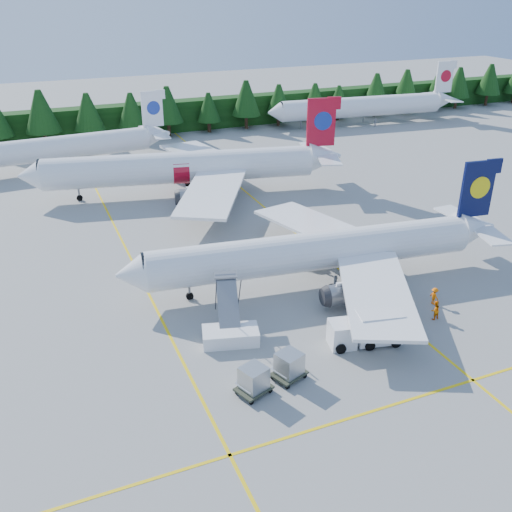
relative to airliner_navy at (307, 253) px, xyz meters
name	(u,v)px	position (x,y,z in m)	size (l,w,h in m)	color
ground	(364,355)	(-1.26, -12.98, -3.41)	(320.00, 320.00, 0.00)	gray
taxi_stripe_a	(142,280)	(-15.26, 7.02, -3.41)	(0.25, 120.00, 0.01)	yellow
taxi_stripe_b	(314,249)	(4.74, 7.02, -3.41)	(0.25, 120.00, 0.01)	yellow
taxi_stripe_cross	(408,400)	(-1.26, -18.98, -3.41)	(80.00, 0.25, 0.01)	yellow
treeline_hedge	(142,119)	(-1.26, 69.02, -0.41)	(220.00, 4.00, 6.00)	black
airliner_navy	(307,253)	(0.00, 0.00, 0.00)	(38.95, 31.88, 11.34)	white
airliner_red	(175,168)	(-4.82, 31.10, 0.47)	(43.93, 35.78, 12.91)	white
airliner_far_left	(41,150)	(-21.61, 50.37, 0.10)	(38.50, 6.42, 11.19)	white
airliner_far_right	(356,107)	(42.25, 59.14, 0.44)	(42.22, 7.98, 12.28)	white
airstairs	(230,330)	(-10.60, -6.56, -2.48)	(5.22, 7.09, 4.27)	white
service_truck	(365,328)	(-0.26, -11.39, -1.96)	(6.41, 3.44, 2.93)	silver
uld_pair	(272,372)	(-9.86, -13.58, -2.11)	(6.19, 3.26, 1.92)	#313728
crew_a	(397,322)	(3.42, -10.79, -2.57)	(0.62, 0.40, 1.69)	#FF5205
crew_b	(435,310)	(7.66, -10.60, -2.48)	(0.90, 0.70, 1.85)	orange
crew_c	(434,296)	(9.35, -8.40, -2.56)	(0.71, 0.48, 1.71)	#FF6905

